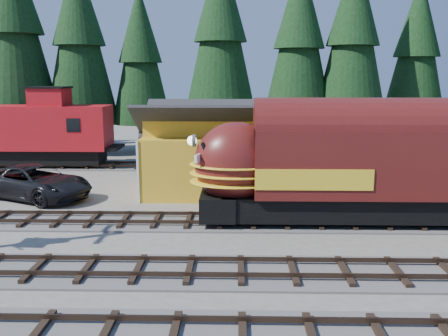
{
  "coord_description": "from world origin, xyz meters",
  "views": [
    {
      "loc": [
        -0.8,
        -18.38,
        6.82
      ],
      "look_at": [
        -1.33,
        4.0,
        2.61
      ],
      "focal_mm": 40.0,
      "sensor_mm": 36.0,
      "label": 1
    }
  ],
  "objects_px": {
    "depot": "(249,142)",
    "locomotive": "(361,170)",
    "caboose": "(38,131)",
    "pickup_truck_a": "(35,182)"
  },
  "relations": [
    {
      "from": "depot",
      "to": "locomotive",
      "type": "xyz_separation_m",
      "value": [
        4.91,
        -6.5,
        -0.4
      ]
    },
    {
      "from": "depot",
      "to": "caboose",
      "type": "distance_m",
      "value": 17.14
    },
    {
      "from": "depot",
      "to": "caboose",
      "type": "xyz_separation_m",
      "value": [
        -15.41,
        7.5,
        -0.25
      ]
    },
    {
      "from": "depot",
      "to": "caboose",
      "type": "height_order",
      "value": "caboose"
    },
    {
      "from": "depot",
      "to": "locomotive",
      "type": "height_order",
      "value": "depot"
    },
    {
      "from": "depot",
      "to": "caboose",
      "type": "bearing_deg",
      "value": 154.04
    },
    {
      "from": "locomotive",
      "to": "pickup_truck_a",
      "type": "distance_m",
      "value": 17.5
    },
    {
      "from": "locomotive",
      "to": "caboose",
      "type": "distance_m",
      "value": 24.67
    },
    {
      "from": "depot",
      "to": "pickup_truck_a",
      "type": "height_order",
      "value": "depot"
    },
    {
      "from": "locomotive",
      "to": "depot",
      "type": "bearing_deg",
      "value": 127.05
    }
  ]
}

